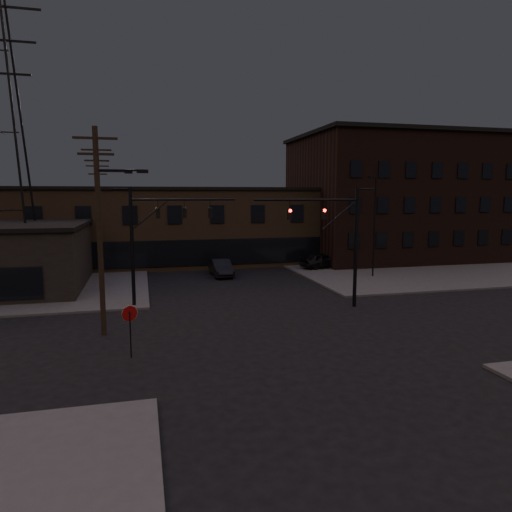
% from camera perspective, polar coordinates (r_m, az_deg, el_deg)
% --- Properties ---
extents(ground, '(140.00, 140.00, 0.00)m').
position_cam_1_polar(ground, '(25.46, 3.33, -9.53)').
color(ground, black).
rests_on(ground, ground).
extents(sidewalk_ne, '(30.00, 30.00, 0.15)m').
position_cam_1_polar(sidewalk_ne, '(54.39, 18.72, -0.62)').
color(sidewalk_ne, '#474744').
rests_on(sidewalk_ne, ground).
extents(building_row, '(40.00, 12.00, 8.00)m').
position_cam_1_polar(building_row, '(51.84, -5.93, 3.72)').
color(building_row, brown).
rests_on(building_row, ground).
extents(building_right, '(22.00, 16.00, 14.00)m').
position_cam_1_polar(building_right, '(57.28, 16.85, 6.81)').
color(building_right, black).
rests_on(building_right, ground).
extents(traffic_signal_near, '(7.12, 0.24, 8.00)m').
position_cam_1_polar(traffic_signal_near, '(30.57, 10.50, 2.67)').
color(traffic_signal_near, black).
rests_on(traffic_signal_near, ground).
extents(traffic_signal_far, '(7.12, 0.24, 8.00)m').
position_cam_1_polar(traffic_signal_far, '(31.31, -12.93, 2.87)').
color(traffic_signal_far, black).
rests_on(traffic_signal_far, ground).
extents(stop_sign, '(0.72, 0.33, 2.48)m').
position_cam_1_polar(stop_sign, '(21.97, -15.49, -7.59)').
color(stop_sign, black).
rests_on(stop_sign, ground).
extents(utility_pole_near, '(3.70, 0.28, 11.00)m').
position_cam_1_polar(utility_pole_near, '(25.35, -18.86, 3.52)').
color(utility_pole_near, black).
rests_on(utility_pole_near, ground).
extents(utility_pole_mid, '(3.70, 0.28, 11.50)m').
position_cam_1_polar(utility_pole_mid, '(37.36, -18.92, 5.11)').
color(utility_pole_mid, black).
rests_on(utility_pole_mid, ground).
extents(utility_pole_far, '(2.20, 0.28, 11.00)m').
position_cam_1_polar(utility_pole_far, '(49.41, -18.99, 5.23)').
color(utility_pole_far, black).
rests_on(utility_pole_far, ground).
extents(transmission_tower, '(7.00, 7.00, 25.00)m').
position_cam_1_polar(transmission_tower, '(42.86, -29.25, 13.38)').
color(transmission_tower, black).
rests_on(transmission_tower, ground).
extents(lot_light_a, '(1.50, 0.28, 9.14)m').
position_cam_1_polar(lot_light_a, '(42.44, 14.61, 4.70)').
color(lot_light_a, black).
rests_on(lot_light_a, ground).
extents(lot_light_b, '(1.50, 0.28, 9.14)m').
position_cam_1_polar(lot_light_b, '(49.78, 17.94, 4.97)').
color(lot_light_b, black).
rests_on(lot_light_b, ground).
extents(parked_car_lot_a, '(4.78, 2.88, 1.52)m').
position_cam_1_polar(parked_car_lot_a, '(46.76, 8.16, -0.55)').
color(parked_car_lot_a, black).
rests_on(parked_car_lot_a, sidewalk_ne).
extents(parked_car_lot_b, '(4.82, 2.05, 1.38)m').
position_cam_1_polar(parked_car_lot_b, '(54.46, 15.23, 0.34)').
color(parked_car_lot_b, silver).
rests_on(parked_car_lot_b, sidewalk_ne).
extents(car_crossing, '(1.76, 4.79, 1.57)m').
position_cam_1_polar(car_crossing, '(42.64, -4.39, -1.46)').
color(car_crossing, black).
rests_on(car_crossing, ground).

